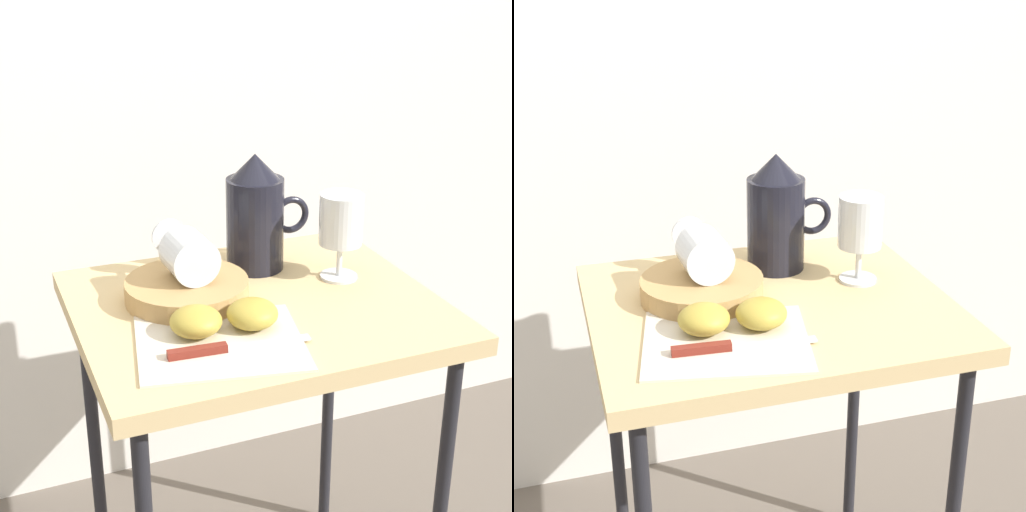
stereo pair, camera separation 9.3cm
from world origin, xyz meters
TOP-DOWN VIEW (x-y plane):
  - curtain_drape at (0.00, 0.56)m, footprint 2.40×0.03m
  - table at (0.00, 0.00)m, footprint 0.57×0.49m
  - linen_napkin at (-0.10, -0.11)m, footprint 0.27×0.25m
  - basket_tray at (-0.10, 0.05)m, footprint 0.20×0.20m
  - pitcher at (0.05, 0.13)m, footprint 0.15×0.10m
  - wine_glass_upright at (0.17, 0.04)m, footprint 0.07×0.07m
  - wine_glass_tipped_near at (-0.09, 0.06)m, footprint 0.08×0.14m
  - apple_half_left at (-0.12, -0.08)m, footprint 0.08×0.08m
  - apple_half_right at (-0.04, -0.08)m, footprint 0.08×0.08m
  - knife at (-0.11, -0.14)m, footprint 0.21×0.03m

SIDE VIEW (x-z plane):
  - table at x=0.00m, z-range 0.27..0.95m
  - linen_napkin at x=-0.10m, z-range 0.68..0.68m
  - knife at x=-0.11m, z-range 0.68..0.69m
  - basket_tray at x=-0.10m, z-range 0.68..0.71m
  - apple_half_left at x=-0.12m, z-range 0.68..0.72m
  - apple_half_right at x=-0.04m, z-range 0.68..0.72m
  - wine_glass_tipped_near at x=-0.09m, z-range 0.71..0.79m
  - pitcher at x=0.05m, z-range 0.66..0.86m
  - wine_glass_upright at x=0.17m, z-range 0.70..0.85m
  - curtain_drape at x=0.00m, z-range 0.00..2.17m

